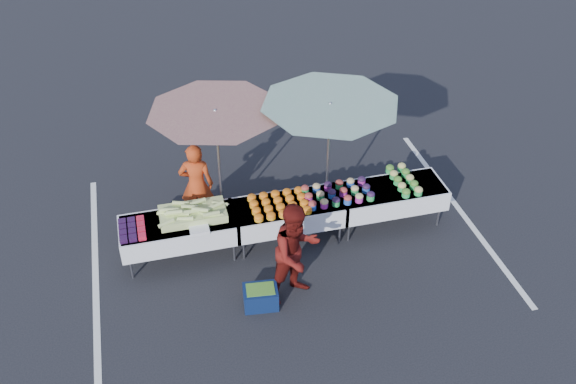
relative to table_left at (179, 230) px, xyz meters
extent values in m
plane|color=black|center=(1.80, 0.00, -0.58)|extent=(80.00, 80.00, 0.00)
cube|color=silver|center=(-1.40, 0.00, -0.58)|extent=(0.10, 5.00, 0.00)
cube|color=silver|center=(5.00, 0.00, -0.58)|extent=(0.10, 5.00, 0.00)
cube|color=white|center=(0.00, 0.00, 0.15)|extent=(1.80, 0.75, 0.04)
cube|color=white|center=(0.00, 0.00, -0.01)|extent=(1.86, 0.81, 0.36)
cylinder|color=slate|center=(-0.82, -0.29, -0.39)|extent=(0.04, 0.04, 0.39)
cylinder|color=slate|center=(-0.82, 0.29, -0.39)|extent=(0.04, 0.04, 0.39)
cylinder|color=slate|center=(0.82, -0.29, -0.39)|extent=(0.04, 0.04, 0.39)
cylinder|color=slate|center=(0.82, 0.29, -0.39)|extent=(0.04, 0.04, 0.39)
cube|color=white|center=(1.80, 0.00, 0.15)|extent=(1.80, 0.75, 0.04)
cube|color=white|center=(1.80, 0.00, -0.01)|extent=(1.86, 0.81, 0.36)
cylinder|color=slate|center=(0.98, -0.29, -0.39)|extent=(0.04, 0.04, 0.39)
cylinder|color=slate|center=(0.98, 0.29, -0.39)|extent=(0.04, 0.04, 0.39)
cylinder|color=slate|center=(2.62, -0.29, -0.39)|extent=(0.04, 0.04, 0.39)
cylinder|color=slate|center=(2.62, 0.29, -0.39)|extent=(0.04, 0.04, 0.39)
cube|color=white|center=(3.60, 0.00, 0.15)|extent=(1.80, 0.75, 0.04)
cube|color=white|center=(3.60, 0.00, -0.01)|extent=(1.86, 0.81, 0.36)
cylinder|color=slate|center=(2.78, -0.29, -0.39)|extent=(0.04, 0.04, 0.39)
cylinder|color=slate|center=(2.78, 0.29, -0.39)|extent=(0.04, 0.04, 0.39)
cylinder|color=slate|center=(4.42, -0.29, -0.39)|extent=(0.04, 0.04, 0.39)
cylinder|color=slate|center=(4.42, 0.29, -0.39)|extent=(0.04, 0.04, 0.39)
cube|color=black|center=(-0.85, -0.27, 0.21)|extent=(0.12, 0.12, 0.08)
cube|color=black|center=(-0.85, -0.13, 0.21)|extent=(0.12, 0.12, 0.08)
cube|color=black|center=(-0.85, 0.01, 0.21)|extent=(0.12, 0.12, 0.08)
cube|color=black|center=(-0.85, 0.15, 0.21)|extent=(0.12, 0.12, 0.08)
cube|color=black|center=(-0.71, -0.27, 0.21)|extent=(0.12, 0.12, 0.08)
cube|color=black|center=(-0.71, -0.13, 0.21)|extent=(0.12, 0.12, 0.08)
cube|color=black|center=(-0.71, 0.01, 0.21)|extent=(0.12, 0.12, 0.08)
cube|color=black|center=(-0.71, 0.15, 0.21)|extent=(0.12, 0.12, 0.08)
cube|color=#AE1239|center=(-0.57, -0.27, 0.21)|extent=(0.12, 0.12, 0.08)
cube|color=#AE1239|center=(-0.57, -0.13, 0.21)|extent=(0.12, 0.12, 0.08)
cube|color=#AE1239|center=(-0.57, 0.01, 0.21)|extent=(0.12, 0.12, 0.08)
cube|color=#AE1239|center=(-0.57, 0.15, 0.21)|extent=(0.12, 0.12, 0.08)
cube|color=#A7D06A|center=(0.25, 0.05, 0.24)|extent=(1.05, 0.55, 0.14)
cylinder|color=#A7D06A|center=(0.55, 0.20, 0.27)|extent=(0.27, 0.09, 0.10)
cylinder|color=#A7D06A|center=(-0.13, 0.10, 0.34)|extent=(0.27, 0.14, 0.07)
cylinder|color=#A7D06A|center=(0.36, -0.06, 0.38)|extent=(0.27, 0.14, 0.09)
cylinder|color=#A7D06A|center=(-0.17, 0.08, 0.28)|extent=(0.27, 0.15, 0.10)
cylinder|color=#A7D06A|center=(0.07, -0.01, 0.33)|extent=(0.27, 0.15, 0.08)
cylinder|color=#A7D06A|center=(0.21, 0.09, 0.36)|extent=(0.27, 0.10, 0.10)
cylinder|color=#A7D06A|center=(0.21, -0.03, 0.36)|extent=(0.27, 0.07, 0.08)
cylinder|color=#A7D06A|center=(0.12, -0.13, 0.31)|extent=(0.27, 0.14, 0.09)
cylinder|color=#A7D06A|center=(0.09, 0.25, 0.34)|extent=(0.27, 0.12, 0.08)
cylinder|color=#A7D06A|center=(0.71, 0.14, 0.29)|extent=(0.27, 0.16, 0.08)
cylinder|color=#A7D06A|center=(-0.06, 0.01, 0.34)|extent=(0.27, 0.11, 0.07)
cylinder|color=#A7D06A|center=(0.16, -0.18, 0.27)|extent=(0.27, 0.10, 0.07)
cylinder|color=#A7D06A|center=(0.36, 0.19, 0.35)|extent=(0.27, 0.12, 0.08)
cylinder|color=#A7D06A|center=(-0.18, -0.17, 0.31)|extent=(0.27, 0.15, 0.08)
cylinder|color=#A7D06A|center=(-0.09, 0.09, 0.36)|extent=(0.27, 0.10, 0.08)
cylinder|color=#A7D06A|center=(0.46, 0.00, 0.32)|extent=(0.27, 0.16, 0.10)
cylinder|color=#A7D06A|center=(-0.03, -0.02, 0.38)|extent=(0.27, 0.12, 0.09)
cylinder|color=#A7D06A|center=(0.52, -0.18, 0.37)|extent=(0.27, 0.09, 0.07)
cylinder|color=#A7D06A|center=(0.58, -0.15, 0.30)|extent=(0.27, 0.10, 0.09)
cylinder|color=#A7D06A|center=(0.50, -0.09, 0.28)|extent=(0.27, 0.12, 0.09)
cylinder|color=#A7D06A|center=(0.35, 0.28, 0.27)|extent=(0.27, 0.10, 0.08)
cylinder|color=#A7D06A|center=(0.63, 0.03, 0.34)|extent=(0.27, 0.14, 0.10)
cylinder|color=#A7D06A|center=(0.56, 0.25, 0.27)|extent=(0.27, 0.12, 0.07)
cylinder|color=#A7D06A|center=(0.50, 0.23, 0.27)|extent=(0.27, 0.07, 0.10)
cube|color=white|center=(0.30, -0.30, 0.19)|extent=(0.30, 0.25, 0.05)
cylinder|color=orange|center=(1.25, -0.28, 0.19)|extent=(0.15, 0.15, 0.05)
ellipsoid|color=#FF460E|center=(1.25, -0.28, 0.23)|extent=(0.15, 0.15, 0.08)
cylinder|color=orange|center=(1.25, -0.10, 0.19)|extent=(0.15, 0.15, 0.05)
ellipsoid|color=#FF460E|center=(1.25, -0.10, 0.23)|extent=(0.15, 0.15, 0.08)
cylinder|color=orange|center=(1.25, 0.08, 0.19)|extent=(0.15, 0.15, 0.05)
ellipsoid|color=#FF460E|center=(1.25, 0.08, 0.23)|extent=(0.15, 0.15, 0.08)
cylinder|color=orange|center=(1.25, 0.26, 0.19)|extent=(0.15, 0.15, 0.05)
ellipsoid|color=#FF460E|center=(1.25, 0.26, 0.23)|extent=(0.15, 0.15, 0.08)
cylinder|color=orange|center=(1.45, -0.28, 0.19)|extent=(0.15, 0.15, 0.05)
ellipsoid|color=#FF460E|center=(1.45, -0.28, 0.23)|extent=(0.15, 0.15, 0.08)
cylinder|color=orange|center=(1.45, -0.10, 0.19)|extent=(0.15, 0.15, 0.05)
ellipsoid|color=#FF460E|center=(1.45, -0.10, 0.23)|extent=(0.15, 0.15, 0.08)
cylinder|color=orange|center=(1.45, 0.08, 0.19)|extent=(0.15, 0.15, 0.05)
ellipsoid|color=#FF460E|center=(1.45, 0.08, 0.23)|extent=(0.15, 0.15, 0.08)
cylinder|color=orange|center=(1.45, 0.26, 0.19)|extent=(0.15, 0.15, 0.05)
ellipsoid|color=#FF460E|center=(1.45, 0.26, 0.23)|extent=(0.15, 0.15, 0.08)
cylinder|color=orange|center=(1.65, -0.28, 0.19)|extent=(0.15, 0.15, 0.05)
ellipsoid|color=#FF460E|center=(1.65, -0.28, 0.23)|extent=(0.15, 0.15, 0.08)
cylinder|color=orange|center=(1.65, -0.10, 0.19)|extent=(0.15, 0.15, 0.05)
ellipsoid|color=#FF460E|center=(1.65, -0.10, 0.23)|extent=(0.15, 0.15, 0.08)
cylinder|color=orange|center=(1.65, 0.08, 0.19)|extent=(0.15, 0.15, 0.05)
ellipsoid|color=#FF460E|center=(1.65, 0.08, 0.23)|extent=(0.15, 0.15, 0.08)
cylinder|color=orange|center=(1.65, 0.26, 0.19)|extent=(0.15, 0.15, 0.05)
ellipsoid|color=#FF460E|center=(1.65, 0.26, 0.23)|extent=(0.15, 0.15, 0.08)
cylinder|color=orange|center=(1.85, -0.28, 0.19)|extent=(0.15, 0.15, 0.05)
ellipsoid|color=#FF460E|center=(1.85, -0.28, 0.23)|extent=(0.15, 0.15, 0.08)
cylinder|color=orange|center=(1.85, -0.10, 0.19)|extent=(0.15, 0.15, 0.05)
ellipsoid|color=#FF460E|center=(1.85, -0.10, 0.23)|extent=(0.15, 0.15, 0.08)
cylinder|color=orange|center=(1.85, 0.08, 0.19)|extent=(0.15, 0.15, 0.05)
ellipsoid|color=#FF460E|center=(1.85, 0.08, 0.23)|extent=(0.15, 0.15, 0.08)
cylinder|color=orange|center=(1.85, 0.26, 0.19)|extent=(0.15, 0.15, 0.05)
ellipsoid|color=#FF460E|center=(1.85, 0.26, 0.23)|extent=(0.15, 0.15, 0.08)
cylinder|color=orange|center=(2.05, -0.28, 0.19)|extent=(0.15, 0.15, 0.05)
ellipsoid|color=#FF460E|center=(2.05, -0.28, 0.23)|extent=(0.15, 0.15, 0.08)
cylinder|color=orange|center=(2.05, -0.10, 0.19)|extent=(0.15, 0.15, 0.05)
ellipsoid|color=#FF460E|center=(2.05, -0.10, 0.23)|extent=(0.15, 0.15, 0.08)
cylinder|color=orange|center=(2.05, 0.08, 0.19)|extent=(0.15, 0.15, 0.05)
ellipsoid|color=#FF460E|center=(2.05, 0.08, 0.23)|extent=(0.15, 0.15, 0.08)
cylinder|color=orange|center=(2.05, 0.26, 0.19)|extent=(0.15, 0.15, 0.05)
ellipsoid|color=#FF460E|center=(2.05, 0.26, 0.23)|extent=(0.15, 0.15, 0.08)
cylinder|color=#264FB3|center=(2.15, -0.22, 0.22)|extent=(0.13, 0.13, 0.10)
ellipsoid|color=maroon|center=(2.15, -0.22, 0.28)|extent=(0.14, 0.14, 0.10)
cylinder|color=#AF2594|center=(2.15, 0.00, 0.22)|extent=(0.13, 0.13, 0.10)
ellipsoid|color=maroon|center=(2.15, 0.00, 0.28)|extent=(0.14, 0.14, 0.10)
cylinder|color=green|center=(2.15, 0.22, 0.22)|extent=(0.13, 0.13, 0.10)
ellipsoid|color=maroon|center=(2.15, 0.22, 0.28)|extent=(0.14, 0.14, 0.10)
cylinder|color=#AF2594|center=(2.35, -0.22, 0.22)|extent=(0.13, 0.13, 0.10)
ellipsoid|color=tan|center=(2.35, -0.22, 0.28)|extent=(0.14, 0.14, 0.10)
cylinder|color=green|center=(2.35, 0.00, 0.22)|extent=(0.13, 0.13, 0.10)
ellipsoid|color=tan|center=(2.35, 0.00, 0.28)|extent=(0.14, 0.14, 0.10)
cylinder|color=#264FB3|center=(2.35, 0.22, 0.22)|extent=(0.13, 0.13, 0.10)
ellipsoid|color=tan|center=(2.35, 0.22, 0.28)|extent=(0.14, 0.14, 0.10)
cylinder|color=green|center=(2.55, -0.22, 0.22)|extent=(0.13, 0.13, 0.10)
ellipsoid|color=black|center=(2.55, -0.22, 0.28)|extent=(0.14, 0.14, 0.10)
cylinder|color=#264FB3|center=(2.55, 0.00, 0.22)|extent=(0.13, 0.13, 0.10)
ellipsoid|color=black|center=(2.55, 0.00, 0.28)|extent=(0.14, 0.14, 0.10)
cylinder|color=#AF2594|center=(2.55, 0.22, 0.22)|extent=(0.13, 0.13, 0.10)
ellipsoid|color=black|center=(2.55, 0.22, 0.28)|extent=(0.14, 0.14, 0.10)
cylinder|color=#264FB3|center=(2.75, -0.22, 0.22)|extent=(0.13, 0.13, 0.10)
ellipsoid|color=maroon|center=(2.75, -0.22, 0.28)|extent=(0.14, 0.14, 0.10)
cylinder|color=#AF2594|center=(2.75, 0.00, 0.22)|extent=(0.13, 0.13, 0.10)
ellipsoid|color=maroon|center=(2.75, 0.00, 0.28)|extent=(0.14, 0.14, 0.10)
cylinder|color=green|center=(2.75, 0.22, 0.22)|extent=(0.13, 0.13, 0.10)
ellipsoid|color=maroon|center=(2.75, 0.22, 0.28)|extent=(0.14, 0.14, 0.10)
cylinder|color=#AF2594|center=(2.95, -0.22, 0.22)|extent=(0.13, 0.13, 0.10)
ellipsoid|color=tan|center=(2.95, -0.22, 0.28)|extent=(0.14, 0.14, 0.10)
cylinder|color=green|center=(2.95, 0.00, 0.22)|extent=(0.13, 0.13, 0.10)
ellipsoid|color=tan|center=(2.95, 0.00, 0.28)|extent=(0.14, 0.14, 0.10)
cylinder|color=#264FB3|center=(2.95, 0.22, 0.22)|extent=(0.13, 0.13, 0.10)
ellipsoid|color=tan|center=(2.95, 0.22, 0.28)|extent=(0.14, 0.14, 0.10)
cylinder|color=green|center=(3.15, -0.22, 0.22)|extent=(0.13, 0.13, 0.10)
ellipsoid|color=black|center=(3.15, -0.22, 0.28)|extent=(0.14, 0.14, 0.10)
cylinder|color=#264FB3|center=(3.15, 0.00, 0.22)|extent=(0.13, 0.13, 0.10)
ellipsoid|color=black|center=(3.15, 0.00, 0.28)|extent=(0.14, 0.14, 0.10)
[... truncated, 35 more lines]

